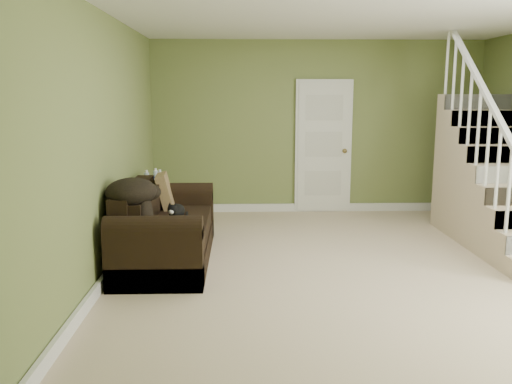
{
  "coord_description": "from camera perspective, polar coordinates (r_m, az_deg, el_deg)",
  "views": [
    {
      "loc": [
        -1.17,
        -5.51,
        1.81
      ],
      "look_at": [
        -1.0,
        0.41,
        0.73
      ],
      "focal_mm": 38.0,
      "sensor_mm": 36.0,
      "label": 1
    }
  ],
  "objects": [
    {
      "name": "door",
      "position": [
        8.35,
        7.11,
        4.73
      ],
      "size": [
        0.86,
        0.12,
        2.02
      ],
      "color": "white",
      "rests_on": "floor"
    },
    {
      "name": "staircase",
      "position": [
        7.3,
        24.03,
        0.22
      ],
      "size": [
        1.0,
        2.51,
        2.82
      ],
      "color": "#BFAD8A",
      "rests_on": "floor"
    },
    {
      "name": "sofa",
      "position": [
        6.03,
        -9.72,
        -4.18
      ],
      "size": [
        0.9,
        2.09,
        0.83
      ],
      "color": "black",
      "rests_on": "floor"
    },
    {
      "name": "floor",
      "position": [
        5.92,
        9.9,
        -7.64
      ],
      "size": [
        5.0,
        5.5,
        0.01
      ],
      "primitive_type": "cube",
      "color": "#BFAD8A",
      "rests_on": "ground"
    },
    {
      "name": "ceiling",
      "position": [
        5.69,
        10.75,
        18.15
      ],
      "size": [
        5.0,
        5.5,
        0.01
      ],
      "primitive_type": "cube",
      "color": "white",
      "rests_on": "wall_back"
    },
    {
      "name": "side_table",
      "position": [
        7.04,
        -10.54,
        -2.02
      ],
      "size": [
        0.63,
        0.63,
        0.87
      ],
      "rotation": [
        0.0,
        0.0,
        -0.22
      ],
      "color": "black",
      "rests_on": "floor"
    },
    {
      "name": "wall_left",
      "position": [
        5.69,
        -15.24,
        4.83
      ],
      "size": [
        0.04,
        5.5,
        2.6
      ],
      "primitive_type": "cube",
      "color": "olive",
      "rests_on": "floor"
    },
    {
      "name": "baseboard_left",
      "position": [
        5.92,
        -14.39,
        -7.18
      ],
      "size": [
        0.04,
        5.5,
        0.12
      ],
      "primitive_type": "cube",
      "color": "white",
      "rests_on": "floor"
    },
    {
      "name": "throw_pillow",
      "position": [
        6.63,
        -9.48,
        -0.09
      ],
      "size": [
        0.26,
        0.48,
        0.48
      ],
      "primitive_type": "cube",
      "rotation": [
        0.0,
        -0.24,
        0.08
      ],
      "color": "brown",
      "rests_on": "sofa"
    },
    {
      "name": "wall_front",
      "position": [
        3.04,
        20.99,
        -0.01
      ],
      "size": [
        5.0,
        0.04,
        2.6
      ],
      "primitive_type": "cube",
      "color": "olive",
      "rests_on": "floor"
    },
    {
      "name": "banana",
      "position": [
        5.57,
        -9.34,
        -3.68
      ],
      "size": [
        0.1,
        0.19,
        0.05
      ],
      "primitive_type": "ellipsoid",
      "rotation": [
        0.0,
        0.0,
        0.28
      ],
      "color": "yellow",
      "rests_on": "sofa"
    },
    {
      "name": "throw_blanket",
      "position": [
        5.48,
        -13.01,
        0.03
      ],
      "size": [
        0.59,
        0.72,
        0.27
      ],
      "primitive_type": "ellipsoid",
      "rotation": [
        0.0,
        0.0,
        -0.17
      ],
      "color": "black",
      "rests_on": "sofa"
    },
    {
      "name": "wall_back",
      "position": [
        8.36,
        6.42,
        6.77
      ],
      "size": [
        5.0,
        0.04,
        2.6
      ],
      "primitive_type": "cube",
      "color": "olive",
      "rests_on": "floor"
    },
    {
      "name": "baseboard_back",
      "position": [
        8.49,
        6.28,
        -1.62
      ],
      "size": [
        5.0,
        0.04,
        0.12
      ],
      "primitive_type": "cube",
      "color": "white",
      "rests_on": "floor"
    },
    {
      "name": "cat",
      "position": [
        6.02,
        -8.35,
        -2.04
      ],
      "size": [
        0.22,
        0.45,
        0.22
      ],
      "rotation": [
        0.0,
        0.0,
        -0.19
      ],
      "color": "black",
      "rests_on": "sofa"
    }
  ]
}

